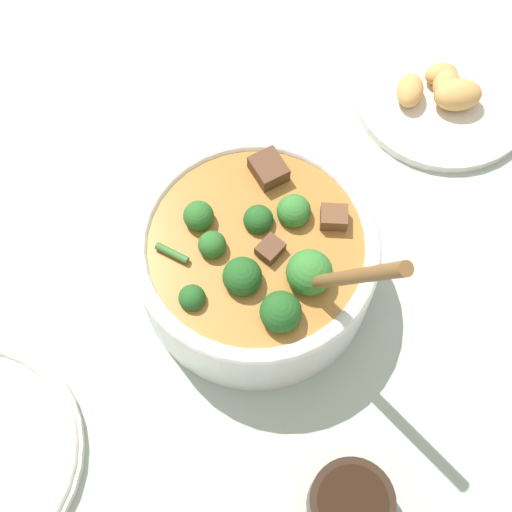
# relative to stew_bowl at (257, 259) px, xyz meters

# --- Properties ---
(ground_plane) EXTENTS (4.00, 4.00, 0.00)m
(ground_plane) POSITION_rel_stew_bowl_xyz_m (-0.00, -0.00, -0.06)
(ground_plane) COLOR #ADBCAD
(stew_bowl) EXTENTS (0.25, 0.23, 0.25)m
(stew_bowl) POSITION_rel_stew_bowl_xyz_m (0.00, 0.00, 0.00)
(stew_bowl) COLOR white
(stew_bowl) RESTS_ON ground_plane
(condiment_bowl) EXTENTS (0.08, 0.08, 0.04)m
(condiment_bowl) POSITION_rel_stew_bowl_xyz_m (0.23, -0.04, -0.03)
(condiment_bowl) COLOR black
(condiment_bowl) RESTS_ON ground_plane
(food_plate) EXTENTS (0.21, 0.21, 0.05)m
(food_plate) POSITION_rel_stew_bowl_xyz_m (-0.10, 0.30, -0.04)
(food_plate) COLOR silver
(food_plate) RESTS_ON ground_plane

